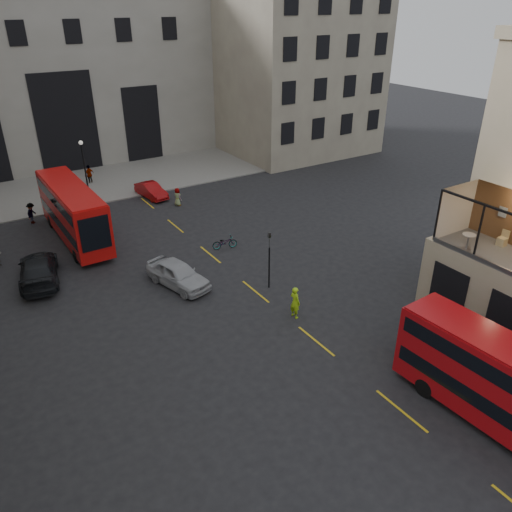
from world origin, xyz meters
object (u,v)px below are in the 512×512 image
bus_far (73,210)px  car_c (38,270)px  traffic_light_near (269,253)px  street_lamp_b (86,173)px  pedestrian_d (177,197)px  car_b (151,190)px  pedestrian_b (32,213)px  cafe_table_far (468,239)px  cafe_chair_d (502,241)px  pedestrian_c (89,175)px  cyclist (295,302)px  bicycle (225,242)px  car_a (178,274)px

bus_far → car_c: bus_far is taller
traffic_light_near → street_lamp_b: size_ratio=0.71×
car_c → pedestrian_d: (13.08, 7.41, -0.03)m
car_b → pedestrian_d: bearing=-77.3°
pedestrian_b → pedestrian_d: size_ratio=1.07×
street_lamp_b → car_b: 5.91m
street_lamp_b → car_b: size_ratio=1.33×
cafe_table_far → cafe_chair_d: (1.91, -0.73, -0.30)m
bus_far → pedestrian_c: (4.54, 12.35, -1.45)m
cyclist → cafe_chair_d: cafe_chair_d is taller
car_b → bicycle: bearing=-95.5°
traffic_light_near → pedestrian_d: traffic_light_near is taller
bicycle → pedestrian_d: bearing=10.5°
cafe_table_far → cafe_chair_d: bearing=-21.0°
cafe_table_far → car_b: bearing=103.4°
cyclist → pedestrian_d: bearing=-10.7°
car_c → cyclist: size_ratio=2.92×
street_lamp_b → pedestrian_d: street_lamp_b is taller
car_b → cyclist: 22.74m
pedestrian_b → pedestrian_c: 9.92m
cafe_table_far → cafe_chair_d: 2.06m
street_lamp_b → pedestrian_c: size_ratio=2.84×
street_lamp_b → bicycle: size_ratio=2.92×
pedestrian_c → cafe_table_far: (10.28, -34.74, 4.22)m
cafe_chair_d → traffic_light_near: bearing=132.0°
car_a → pedestrian_d: 13.98m
car_a → pedestrian_d: (5.79, 12.72, -0.01)m
traffic_light_near → pedestrian_c: traffic_light_near is taller
cafe_table_far → bicycle: bearing=112.3°
bicycle → pedestrian_d: 9.72m
bicycle → cafe_chair_d: 18.24m
traffic_light_near → pedestrian_b: 21.58m
cafe_table_far → street_lamp_b: bearing=110.6°
pedestrian_d → car_b: bearing=3.1°
car_a → car_b: size_ratio=1.18×
bus_far → bicycle: bus_far is taller
street_lamp_b → bus_far: 8.91m
bus_far → cyclist: bus_far is taller
bus_far → car_c: 6.49m
car_a → pedestrian_c: pedestrian_c is taller
cyclist → bicycle: bearing=-11.4°
car_b → cafe_table_far: size_ratio=4.78×
bus_far → pedestrian_b: bus_far is taller
bus_far → car_c: (-3.73, -5.08, -1.56)m
car_c → pedestrian_b: pedestrian_b is taller
cyclist → cafe_table_far: 9.76m
street_lamp_b → bus_far: bearing=-111.5°
bicycle → pedestrian_c: bearing=26.4°
cafe_chair_d → pedestrian_b: bearing=123.9°
pedestrian_c → car_c: bearing=38.8°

